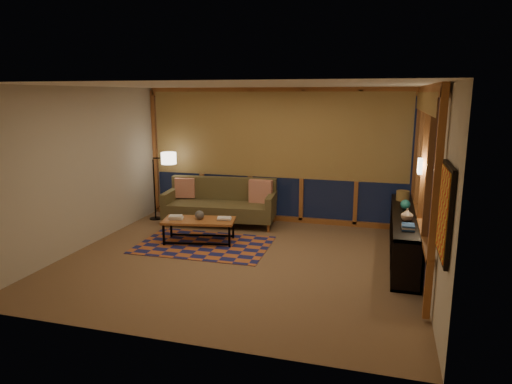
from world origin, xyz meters
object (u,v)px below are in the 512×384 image
(bookshelf, at_px, (404,235))
(sofa, at_px, (220,203))
(coffee_table, at_px, (199,231))
(floor_lamp, at_px, (154,186))

(bookshelf, bearing_deg, sofa, 164.54)
(coffee_table, height_order, bookshelf, bookshelf)
(floor_lamp, height_order, bookshelf, floor_lamp)
(sofa, height_order, coffee_table, sofa)
(coffee_table, relative_size, bookshelf, 0.43)
(floor_lamp, relative_size, bookshelf, 0.49)
(floor_lamp, bearing_deg, sofa, -14.08)
(sofa, bearing_deg, coffee_table, -93.74)
(coffee_table, xyz_separation_m, floor_lamp, (-1.49, 1.18, 0.50))
(sofa, relative_size, coffee_table, 1.74)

